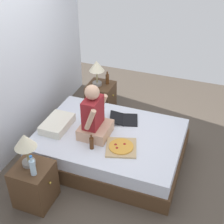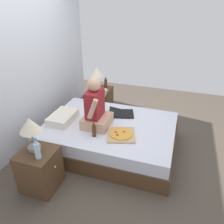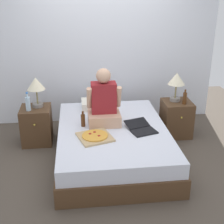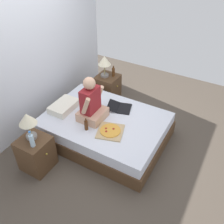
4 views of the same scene
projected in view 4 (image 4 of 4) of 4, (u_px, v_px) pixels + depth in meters
ground_plane at (105, 137)px, 4.53m from camera, size 5.82×5.82×0.00m
wall_back at (35, 57)px, 4.32m from camera, size 3.82×0.12×2.50m
bed at (105, 128)px, 4.40m from camera, size 1.51×2.08×0.45m
nightstand_left at (36, 153)px, 3.84m from camera, size 0.44×0.47×0.56m
lamp_on_left_nightstand at (27, 121)px, 3.51m from camera, size 0.26×0.26×0.45m
water_bottle at (32, 140)px, 3.51m from camera, size 0.07×0.07×0.28m
nightstand_right at (108, 88)px, 5.33m from camera, size 0.44×0.47×0.56m
lamp_on_right_nightstand at (104, 62)px, 4.96m from camera, size 0.26×0.26×0.45m
beer_bottle at (113, 72)px, 5.11m from camera, size 0.06×0.06×0.23m
pillow at (64, 106)px, 4.42m from camera, size 0.52×0.34×0.12m
person_seated at (91, 104)px, 4.09m from camera, size 0.47×0.40×0.78m
laptop at (121, 108)px, 4.46m from camera, size 0.42×0.49×0.07m
pizza_box at (110, 131)px, 3.96m from camera, size 0.50×0.50×0.05m
beer_bottle_on_bed at (86, 125)px, 3.97m from camera, size 0.06×0.06×0.22m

